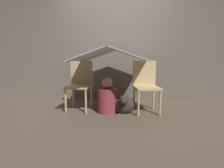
{
  "coord_description": "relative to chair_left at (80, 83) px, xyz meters",
  "views": [
    {
      "loc": [
        0.36,
        -2.9,
        0.97
      ],
      "look_at": [
        0.0,
        0.24,
        0.51
      ],
      "focal_mm": 28.0,
      "sensor_mm": 36.0,
      "label": 1
    }
  ],
  "objects": [
    {
      "name": "chair_right",
      "position": [
        1.24,
        -0.0,
        0.0
      ],
      "size": [
        0.51,
        0.51,
        0.94
      ],
      "rotation": [
        0.0,
        0.0,
        0.18
      ],
      "color": "#D1B27F",
      "rests_on": "ground_plane"
    },
    {
      "name": "ground_plane",
      "position": [
        0.63,
        -0.32,
        -0.52
      ],
      "size": [
        8.8,
        8.8,
        0.0
      ],
      "primitive_type": "plane",
      "color": "brown"
    },
    {
      "name": "person_front",
      "position": [
        0.55,
        -0.15,
        -0.26
      ],
      "size": [
        0.36,
        0.36,
        0.64
      ],
      "color": "maroon",
      "rests_on": "ground_plane"
    },
    {
      "name": "sheet_canopy",
      "position": [
        0.63,
        -0.08,
        0.53
      ],
      "size": [
        1.26,
        1.36,
        0.23
      ],
      "color": "silver"
    },
    {
      "name": "wall_back",
      "position": [
        0.63,
        0.9,
        0.73
      ],
      "size": [
        7.0,
        0.05,
        2.5
      ],
      "color": "#6B6056",
      "rests_on": "ground_plane"
    },
    {
      "name": "dog",
      "position": [
        0.86,
        -0.2,
        -0.34
      ],
      "size": [
        0.4,
        0.35,
        0.37
      ],
      "color": "#332D28",
      "rests_on": "ground_plane"
    },
    {
      "name": "chair_left",
      "position": [
        0.0,
        0.0,
        0.0
      ],
      "size": [
        0.45,
        0.45,
        0.94
      ],
      "rotation": [
        0.0,
        0.0,
        -0.03
      ],
      "color": "#D1B27F",
      "rests_on": "ground_plane"
    },
    {
      "name": "floor_cushion",
      "position": [
        0.65,
        0.13,
        -0.47
      ],
      "size": [
        0.4,
        0.32,
        0.1
      ],
      "color": "#E5CC66",
      "rests_on": "ground_plane"
    }
  ]
}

